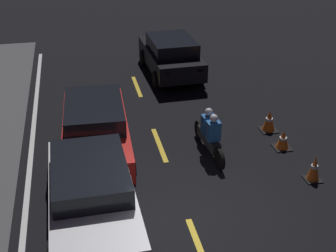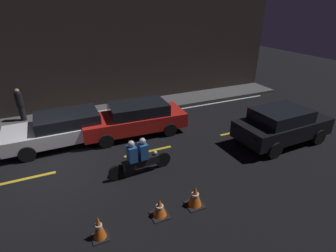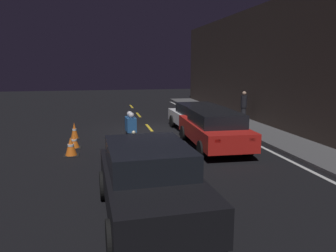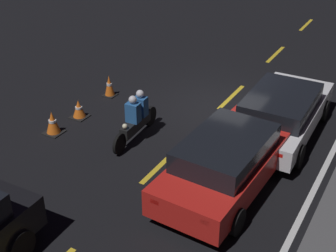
% 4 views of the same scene
% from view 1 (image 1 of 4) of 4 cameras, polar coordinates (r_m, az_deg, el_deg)
% --- Properties ---
extents(ground_plane, '(56.00, 56.00, 0.00)m').
position_cam_1_polar(ground_plane, '(10.94, 2.50, -11.30)').
color(ground_plane, black).
extents(lane_dash_c, '(2.00, 0.14, 0.01)m').
position_cam_1_polar(lane_dash_c, '(10.21, 3.91, -14.73)').
color(lane_dash_c, gold).
rests_on(lane_dash_c, ground).
extents(lane_dash_d, '(2.00, 0.14, 0.01)m').
position_cam_1_polar(lane_dash_d, '(13.76, -1.05, -2.28)').
color(lane_dash_d, gold).
rests_on(lane_dash_d, ground).
extents(lane_dash_e, '(2.00, 0.14, 0.01)m').
position_cam_1_polar(lane_dash_e, '(17.75, -3.82, 4.84)').
color(lane_dash_e, gold).
rests_on(lane_dash_e, ground).
extents(lane_solid_kerb, '(25.20, 0.14, 0.01)m').
position_cam_1_polar(lane_solid_kerb, '(10.82, -17.32, -13.32)').
color(lane_solid_kerb, silver).
rests_on(lane_solid_kerb, ground).
extents(sedan_white, '(4.56, 2.04, 1.33)m').
position_cam_1_polar(sedan_white, '(10.73, -9.32, -7.77)').
color(sedan_white, silver).
rests_on(sedan_white, ground).
extents(taxi_red, '(4.63, 2.06, 1.43)m').
position_cam_1_polar(taxi_red, '(13.28, -8.86, -0.11)').
color(taxi_red, red).
rests_on(taxi_red, ground).
extents(van_black, '(4.12, 2.03, 1.53)m').
position_cam_1_polar(van_black, '(18.58, 0.35, 8.65)').
color(van_black, black).
rests_on(van_black, ground).
extents(motorcycle, '(2.30, 0.40, 1.36)m').
position_cam_1_polar(motorcycle, '(13.06, 5.12, -1.00)').
color(motorcycle, black).
rests_on(motorcycle, ground).
extents(traffic_cone_near, '(0.42, 0.42, 0.71)m').
position_cam_1_polar(traffic_cone_near, '(12.60, 17.40, -4.97)').
color(traffic_cone_near, black).
rests_on(traffic_cone_near, ground).
extents(traffic_cone_mid, '(0.50, 0.50, 0.56)m').
position_cam_1_polar(traffic_cone_mid, '(13.86, 13.84, -1.64)').
color(traffic_cone_mid, black).
rests_on(traffic_cone_mid, ground).
extents(traffic_cone_far, '(0.52, 0.52, 0.67)m').
position_cam_1_polar(traffic_cone_far, '(14.73, 12.23, 0.62)').
color(traffic_cone_far, black).
rests_on(traffic_cone_far, ground).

